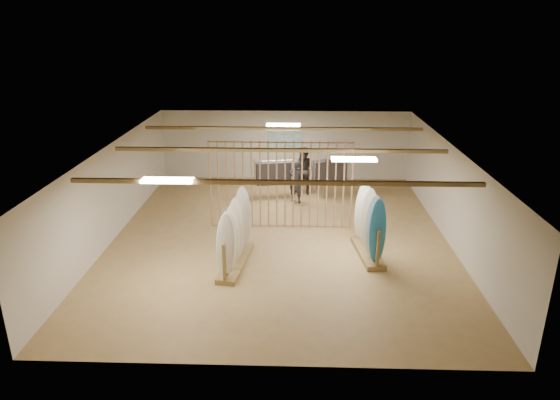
{
  "coord_description": "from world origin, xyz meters",
  "views": [
    {
      "loc": [
        0.47,
        -13.86,
        6.24
      ],
      "look_at": [
        0.0,
        0.0,
        1.2
      ],
      "focal_mm": 32.0,
      "sensor_mm": 36.0,
      "label": 1
    }
  ],
  "objects_px": {
    "shopper_a": "(296,179)",
    "rack_right": "(369,234)",
    "shopper_b": "(304,168)",
    "clothing_rack_a": "(274,173)",
    "clothing_rack_b": "(330,171)",
    "rack_left": "(235,243)"
  },
  "relations": [
    {
      "from": "clothing_rack_b",
      "to": "shopper_a",
      "type": "xyz_separation_m",
      "value": [
        -1.23,
        -0.77,
        -0.07
      ]
    },
    {
      "from": "shopper_a",
      "to": "clothing_rack_a",
      "type": "bearing_deg",
      "value": 1.2
    },
    {
      "from": "rack_right",
      "to": "shopper_a",
      "type": "distance_m",
      "value": 4.71
    },
    {
      "from": "rack_right",
      "to": "shopper_b",
      "type": "bearing_deg",
      "value": 101.69
    },
    {
      "from": "rack_left",
      "to": "rack_right",
      "type": "xyz_separation_m",
      "value": [
        3.63,
        0.72,
        0.01
      ]
    },
    {
      "from": "rack_right",
      "to": "shopper_b",
      "type": "height_order",
      "value": "shopper_b"
    },
    {
      "from": "rack_left",
      "to": "clothing_rack_b",
      "type": "distance_m",
      "value": 6.4
    },
    {
      "from": "rack_left",
      "to": "shopper_b",
      "type": "distance_m",
      "value": 6.16
    },
    {
      "from": "shopper_a",
      "to": "rack_right",
      "type": "bearing_deg",
      "value": 144.14
    },
    {
      "from": "rack_right",
      "to": "shopper_a",
      "type": "relative_size",
      "value": 1.15
    },
    {
      "from": "rack_right",
      "to": "clothing_rack_a",
      "type": "bearing_deg",
      "value": 114.35
    },
    {
      "from": "rack_right",
      "to": "clothing_rack_a",
      "type": "xyz_separation_m",
      "value": [
        -2.86,
        4.68,
        0.31
      ]
    },
    {
      "from": "rack_left",
      "to": "shopper_a",
      "type": "bearing_deg",
      "value": 79.44
    },
    {
      "from": "clothing_rack_a",
      "to": "clothing_rack_b",
      "type": "relative_size",
      "value": 1.01
    },
    {
      "from": "rack_left",
      "to": "clothing_rack_a",
      "type": "bearing_deg",
      "value": 89.18
    },
    {
      "from": "rack_left",
      "to": "shopper_b",
      "type": "bearing_deg",
      "value": 79.43
    },
    {
      "from": "shopper_a",
      "to": "shopper_b",
      "type": "height_order",
      "value": "shopper_b"
    },
    {
      "from": "rack_right",
      "to": "clothing_rack_b",
      "type": "distance_m",
      "value": 5.08
    },
    {
      "from": "rack_left",
      "to": "rack_right",
      "type": "distance_m",
      "value": 3.7
    },
    {
      "from": "shopper_b",
      "to": "rack_left",
      "type": "bearing_deg",
      "value": -78.96
    },
    {
      "from": "clothing_rack_b",
      "to": "rack_right",
      "type": "bearing_deg",
      "value": -102.18
    },
    {
      "from": "shopper_a",
      "to": "shopper_b",
      "type": "xyz_separation_m",
      "value": [
        0.29,
        0.88,
        0.15
      ]
    }
  ]
}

